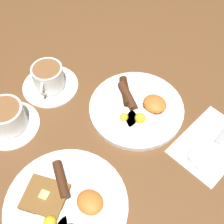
# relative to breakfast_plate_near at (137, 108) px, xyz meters

# --- Properties ---
(ground_plane) EXTENTS (3.00, 3.00, 0.00)m
(ground_plane) POSITION_rel_breakfast_plate_near_xyz_m (0.00, 0.00, -0.01)
(ground_plane) COLOR brown
(breakfast_plate_near) EXTENTS (0.26, 0.26, 0.04)m
(breakfast_plate_near) POSITION_rel_breakfast_plate_near_xyz_m (0.00, 0.00, 0.00)
(breakfast_plate_near) COLOR white
(breakfast_plate_near) RESTS_ON ground_plane
(breakfast_plate_far) EXTENTS (0.28, 0.28, 0.04)m
(breakfast_plate_far) POSITION_rel_breakfast_plate_near_xyz_m (-0.04, 0.32, -0.00)
(breakfast_plate_far) COLOR white
(breakfast_plate_far) RESTS_ON ground_plane
(teacup_near) EXTENTS (0.16, 0.16, 0.08)m
(teacup_near) POSITION_rel_breakfast_plate_near_xyz_m (0.25, 0.10, 0.02)
(teacup_near) COLOR white
(teacup_near) RESTS_ON ground_plane
(teacup_far) EXTENTS (0.16, 0.16, 0.08)m
(teacup_far) POSITION_rel_breakfast_plate_near_xyz_m (0.23, 0.26, 0.02)
(teacup_far) COLOR white
(teacup_far) RESTS_ON ground_plane
(napkin) EXTENTS (0.16, 0.21, 0.01)m
(napkin) POSITION_rel_breakfast_plate_near_xyz_m (-0.21, -0.04, -0.01)
(napkin) COLOR white
(napkin) RESTS_ON ground_plane
(knife) EXTENTS (0.02, 0.17, 0.01)m
(knife) POSITION_rel_breakfast_plate_near_xyz_m (-0.22, -0.05, -0.00)
(knife) COLOR silver
(knife) RESTS_ON napkin
(spoon) EXTENTS (0.03, 0.16, 0.01)m
(spoon) POSITION_rel_breakfast_plate_near_xyz_m (-0.20, 0.00, -0.00)
(spoon) COLOR silver
(spoon) RESTS_ON napkin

